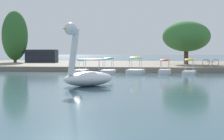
{
  "coord_description": "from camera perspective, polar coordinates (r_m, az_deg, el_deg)",
  "views": [
    {
      "loc": [
        2.97,
        -5.55,
        1.95
      ],
      "look_at": [
        -0.73,
        20.41,
        0.64
      ],
      "focal_mm": 55.85,
      "sensor_mm": 36.0,
      "label": 1
    }
  ],
  "objects": [
    {
      "name": "pedal_boat_cyan",
      "position": [
        32.86,
        -5.04,
        0.13
      ],
      "size": [
        1.04,
        1.86,
        1.34
      ],
      "color": "white",
      "rests_on": "ground_plane"
    },
    {
      "name": "bicycle_parked",
      "position": [
        37.29,
        15.83,
        1.13
      ],
      "size": [
        1.7,
        0.34,
        0.76
      ],
      "color": "black",
      "rests_on": "shore_bank_far"
    },
    {
      "name": "pedal_boat_yellow",
      "position": [
        32.15,
        12.54,
        0.03
      ],
      "size": [
        1.4,
        1.95,
        1.43
      ],
      "color": "white",
      "rests_on": "ground_plane"
    },
    {
      "name": "pedal_boat_teal",
      "position": [
        32.6,
        -0.62,
        0.27
      ],
      "size": [
        1.23,
        1.85,
        1.51
      ],
      "color": "white",
      "rests_on": "ground_plane"
    },
    {
      "name": "shore_bank_far",
      "position": [
        47.54,
        4.52,
        0.81
      ],
      "size": [
        114.15,
        26.57,
        0.52
      ],
      "primitive_type": "cube",
      "color": "slate",
      "rests_on": "ground_plane"
    },
    {
      "name": "tree_willow_near_path",
      "position": [
        52.97,
        -15.62,
        5.42
      ],
      "size": [
        5.21,
        5.67,
        7.5
      ],
      "color": "brown",
      "rests_on": "shore_bank_far"
    },
    {
      "name": "parked_van",
      "position": [
        51.71,
        -11.42,
        2.34
      ],
      "size": [
        4.52,
        1.99,
        1.87
      ],
      "color": "#1E232D",
      "rests_on": "shore_bank_far"
    },
    {
      "name": "pedal_boat_red",
      "position": [
        32.17,
        8.64,
        0.07
      ],
      "size": [
        1.18,
        2.01,
        1.37
      ],
      "color": "white",
      "rests_on": "ground_plane"
    },
    {
      "name": "tree_broadleaf_right",
      "position": [
        43.97,
        12.07,
        5.4
      ],
      "size": [
        6.94,
        6.89,
        5.3
      ],
      "color": "#423323",
      "rests_on": "shore_bank_far"
    },
    {
      "name": "swan_boat",
      "position": [
        20.35,
        -4.2,
        -0.53
      ],
      "size": [
        3.52,
        3.67,
        3.65
      ],
      "color": "white",
      "rests_on": "ground_plane"
    },
    {
      "name": "pedal_boat_lime",
      "position": [
        32.22,
        3.87,
        0.2
      ],
      "size": [
        1.64,
        2.35,
        1.59
      ],
      "color": "white",
      "rests_on": "ground_plane"
    }
  ]
}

